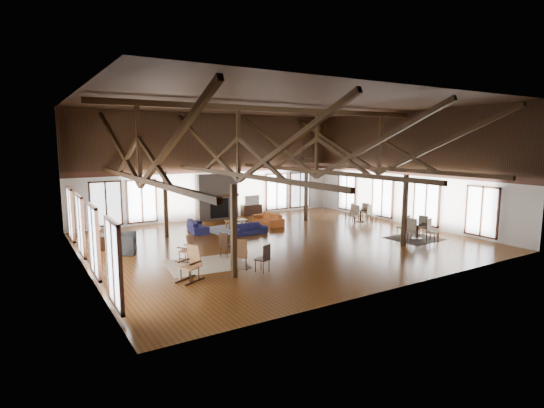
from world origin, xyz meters
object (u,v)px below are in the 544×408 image
sofa_navy_front (249,229)px  cafe_table_far (361,213)px  coffee_table (236,221)px  cafe_table_near (417,228)px  armchair (122,244)px  sofa_navy_left (198,226)px  sofa_orange (268,219)px  tv_console (251,210)px

sofa_navy_front → cafe_table_far: 6.87m
coffee_table → cafe_table_near: size_ratio=0.57×
armchair → sofa_navy_front: bearing=-65.6°
sofa_navy_left → armchair: armchair is taller
sofa_orange → armchair: size_ratio=1.77×
sofa_navy_front → sofa_orange: (2.00, 1.57, 0.05)m
coffee_table → cafe_table_far: (6.74, -2.02, 0.12)m
sofa_navy_front → cafe_table_far: cafe_table_far is taller
armchair → tv_console: armchair is taller
cafe_table_near → sofa_navy_front: bearing=140.5°
sofa_orange → coffee_table: (-1.88, 0.09, 0.06)m
sofa_navy_front → armchair: armchair is taller
sofa_navy_front → sofa_navy_left: (-1.90, 1.83, 0.03)m
coffee_table → cafe_table_near: 8.85m
sofa_navy_left → coffee_table: bearing=-84.8°
armchair → tv_console: bearing=-39.4°
armchair → cafe_table_near: cafe_table_near is taller
sofa_orange → armchair: (-8.02, -2.02, 0.08)m
sofa_orange → armchair: armchair is taller
sofa_navy_left → sofa_orange: (3.91, -0.26, 0.02)m
cafe_table_near → cafe_table_far: 4.67m
armchair → sofa_orange: bearing=-55.8°
tv_console → sofa_navy_left: bearing=-148.1°
sofa_navy_left → sofa_orange: 3.92m
sofa_navy_front → cafe_table_near: bearing=-41.1°
coffee_table → cafe_table_near: cafe_table_near is taller
sofa_orange → cafe_table_far: (4.86, -1.93, 0.17)m
tv_console → coffee_table: bearing=-130.5°
coffee_table → cafe_table_near: bearing=-45.5°
sofa_orange → cafe_table_near: cafe_table_near is taller
coffee_table → armchair: 6.49m
sofa_navy_front → armchair: (-6.02, -0.45, 0.13)m
sofa_navy_left → cafe_table_near: (7.91, -6.78, 0.22)m
sofa_orange → tv_console: bearing=168.3°
sofa_navy_front → cafe_table_near: cafe_table_near is taller
cafe_table_near → tv_console: (-3.29, 9.65, -0.19)m
sofa_navy_left → armchair: size_ratio=1.63×
cafe_table_near → tv_console: bearing=108.8°
cafe_table_near → tv_console: cafe_table_near is taller
sofa_navy_left → coffee_table: size_ratio=1.72×
sofa_navy_front → armchair: size_ratio=1.45×
cafe_table_near → cafe_table_far: bearing=79.4°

